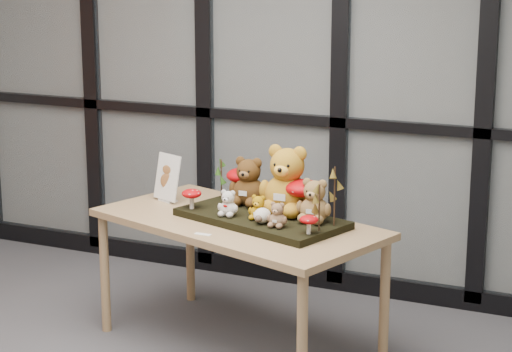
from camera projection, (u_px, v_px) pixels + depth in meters
The scene contains 21 objects.
glass_partition at pixel (270, 57), 5.61m from camera, with size 4.90×0.06×2.78m.
display_table at pixel (238, 233), 4.74m from camera, with size 1.64×1.16×0.70m.
diorama_tray at pixel (261, 219), 4.69m from camera, with size 0.85×0.43×0.04m, color black.
bear_pooh_yellow at pixel (287, 176), 4.68m from camera, with size 0.30×0.27×0.39m, color #C08721, non-canonical shape.
bear_brown_medium at pixel (249, 179), 4.85m from camera, with size 0.22×0.19×0.28m, color #4E3012, non-canonical shape.
bear_tan_back at pixel (315, 198), 4.54m from camera, with size 0.18×0.16×0.24m, color olive, non-canonical shape.
bear_small_yellow at pixel (259, 206), 4.59m from camera, with size 0.10×0.09×0.14m, color #B17B08, non-canonical shape.
bear_white_bow at pixel (228, 202), 4.65m from camera, with size 0.11×0.10×0.15m, color silver, non-canonical shape.
bear_beige_small at pixel (278, 213), 4.46m from camera, with size 0.10×0.09×0.14m, color #926C4B, non-canonical shape.
plush_cream_hedgehog at pixel (262, 215), 4.53m from camera, with size 0.06×0.06×0.08m, color white, non-canonical shape.
mushroom_back_left at pixel (243, 183), 4.94m from camera, with size 0.18×0.18×0.20m, color #A70509, non-canonical shape.
mushroom_back_right at pixel (303, 196), 4.64m from camera, with size 0.19×0.19×0.21m, color #A70509, non-canonical shape.
mushroom_front_left at pixel (192, 198), 4.79m from camera, with size 0.10×0.10×0.11m, color #A70509, non-canonical shape.
mushroom_front_right at pixel (309, 224), 4.35m from camera, with size 0.09×0.09×0.10m, color #A70509, non-canonical shape.
sprig_green_far_left at pixel (221, 179), 4.99m from camera, with size 0.05×0.05×0.21m, color #0F3A0D, non-canonical shape.
sprig_green_mid_left at pixel (250, 181), 4.92m from camera, with size 0.05×0.05×0.23m, color #0F3A0D, non-canonical shape.
sprig_dry_far_right at pixel (335, 196), 4.46m from camera, with size 0.05×0.05×0.29m, color brown, non-canonical shape.
sprig_dry_mid_right at pixel (319, 208), 4.39m from camera, with size 0.05×0.05×0.23m, color brown, non-canonical shape.
sprig_green_centre at pixel (274, 189), 4.82m from camera, with size 0.05×0.05×0.19m, color #0F3A0D, non-canonical shape.
sign_holder at pixel (167, 180), 5.07m from camera, with size 0.19×0.12×0.26m.
label_card at pixel (203, 234), 4.48m from camera, with size 0.08×0.03×0.00m, color white.
Camera 1 is at (2.25, -2.68, 2.00)m, focal length 65.00 mm.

